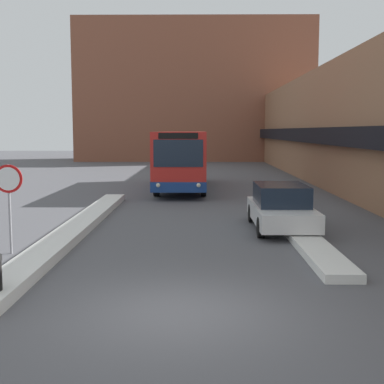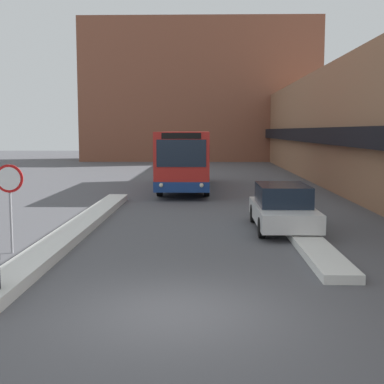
# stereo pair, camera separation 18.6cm
# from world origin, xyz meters

# --- Properties ---
(ground_plane) EXTENTS (160.00, 160.00, 0.00)m
(ground_plane) POSITION_xyz_m (0.00, 0.00, 0.00)
(ground_plane) COLOR #515156
(building_row_right) EXTENTS (5.50, 60.00, 7.09)m
(building_row_right) POSITION_xyz_m (9.97, 24.00, 3.54)
(building_row_right) COLOR #996B4C
(building_row_right) RESTS_ON ground_plane
(building_backdrop_far) EXTENTS (26.00, 8.00, 15.36)m
(building_backdrop_far) POSITION_xyz_m (0.00, 51.80, 7.68)
(building_backdrop_far) COLOR brown
(building_backdrop_far) RESTS_ON ground_plane
(snow_bank_left) EXTENTS (0.90, 16.52, 0.27)m
(snow_bank_left) POSITION_xyz_m (-3.60, 7.81, 0.14)
(snow_bank_left) COLOR silver
(snow_bank_left) RESTS_ON ground_plane
(snow_bank_right) EXTENTS (0.90, 14.68, 0.22)m
(snow_bank_right) POSITION_xyz_m (3.60, 9.17, 0.11)
(snow_bank_right) COLOR silver
(snow_bank_right) RESTS_ON ground_plane
(city_bus) EXTENTS (2.67, 11.41, 3.27)m
(city_bus) POSITION_xyz_m (-0.53, 21.02, 1.77)
(city_bus) COLOR red
(city_bus) RESTS_ON ground_plane
(parked_car_front) EXTENTS (1.90, 4.66, 1.52)m
(parked_car_front) POSITION_xyz_m (3.20, 8.41, 0.76)
(parked_car_front) COLOR silver
(parked_car_front) RESTS_ON ground_plane
(stop_sign) EXTENTS (0.76, 0.08, 2.42)m
(stop_sign) POSITION_xyz_m (-4.67, 4.67, 1.76)
(stop_sign) COLOR gray
(stop_sign) RESTS_ON ground_plane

